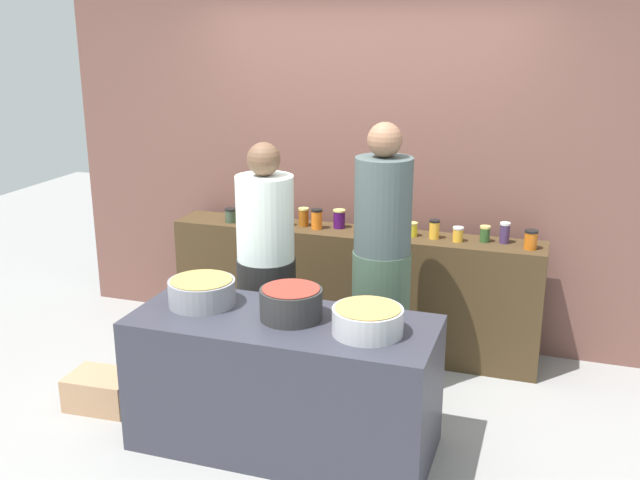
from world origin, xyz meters
TOP-DOWN VIEW (x-y plane):
  - ground at (0.00, 0.00)m, footprint 12.00×12.00m
  - storefront_wall at (0.00, 1.45)m, footprint 4.80×0.12m
  - display_shelf at (0.00, 1.10)m, footprint 2.70×0.36m
  - prep_table at (0.00, -0.30)m, footprint 1.70×0.70m
  - preserve_jar_0 at (-0.93, 1.04)m, footprint 0.09×0.09m
  - preserve_jar_1 at (-0.79, 1.06)m, footprint 0.08×0.08m
  - preserve_jar_2 at (-0.52, 1.07)m, footprint 0.08×0.08m
  - preserve_jar_3 at (-0.38, 1.11)m, footprint 0.08×0.08m
  - preserve_jar_4 at (-0.27, 1.07)m, footprint 0.08×0.08m
  - preserve_jar_5 at (-0.12, 1.15)m, footprint 0.09×0.09m
  - preserve_jar_6 at (0.06, 1.06)m, footprint 0.07×0.07m
  - preserve_jar_7 at (0.19, 1.06)m, footprint 0.08×0.08m
  - preserve_jar_8 at (0.43, 1.11)m, footprint 0.08×0.08m
  - preserve_jar_9 at (0.58, 1.10)m, footprint 0.07×0.07m
  - preserve_jar_10 at (0.75, 1.08)m, footprint 0.07×0.07m
  - preserve_jar_11 at (0.92, 1.13)m, footprint 0.07×0.07m
  - preserve_jar_12 at (1.05, 1.14)m, footprint 0.07×0.07m
  - preserve_jar_13 at (1.23, 1.06)m, footprint 0.09×0.09m
  - cooking_pot_left at (-0.52, -0.24)m, footprint 0.39×0.39m
  - cooking_pot_center at (0.04, -0.27)m, footprint 0.35×0.35m
  - cooking_pot_right at (0.49, -0.33)m, footprint 0.38×0.38m
  - cook_with_tongs at (-0.37, 0.35)m, footprint 0.38×0.38m
  - cook_in_cap at (0.37, 0.47)m, footprint 0.37×0.37m
  - bread_crate at (-1.25, -0.26)m, footprint 0.43×0.32m

SIDE VIEW (x-z plane):
  - ground at x=0.00m, z-range 0.00..0.00m
  - bread_crate at x=-1.25m, z-range 0.00..0.22m
  - prep_table at x=0.00m, z-range 0.00..0.78m
  - display_shelf at x=0.00m, z-range 0.00..0.90m
  - cook_with_tongs at x=-0.37m, z-range -0.08..1.56m
  - cook_in_cap at x=0.37m, z-range -0.08..1.70m
  - cooking_pot_right at x=0.49m, z-range 0.78..0.92m
  - cooking_pot_left at x=-0.52m, z-range 0.78..0.93m
  - cooking_pot_center at x=0.04m, z-range 0.78..0.95m
  - preserve_jar_8 at x=0.43m, z-range 0.90..1.00m
  - preserve_jar_1 at x=-0.79m, z-range 0.90..1.00m
  - preserve_jar_10 at x=0.75m, z-range 0.90..1.01m
  - preserve_jar_0 at x=-0.93m, z-range 0.90..1.01m
  - preserve_jar_7 at x=0.19m, z-range 0.90..1.01m
  - preserve_jar_6 at x=0.06m, z-range 0.90..1.01m
  - preserve_jar_11 at x=0.92m, z-range 0.90..1.02m
  - preserve_jar_2 at x=-0.52m, z-range 0.90..1.02m
  - preserve_jar_13 at x=1.23m, z-range 0.90..1.03m
  - preserve_jar_9 at x=0.58m, z-range 0.90..1.04m
  - preserve_jar_3 at x=-0.38m, z-range 0.90..1.04m
  - preserve_jar_5 at x=-0.12m, z-range 0.90..1.04m
  - preserve_jar_12 at x=1.05m, z-range 0.90..1.05m
  - preserve_jar_4 at x=-0.27m, z-range 0.90..1.05m
  - storefront_wall at x=0.00m, z-range 0.00..3.00m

